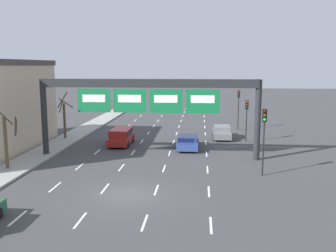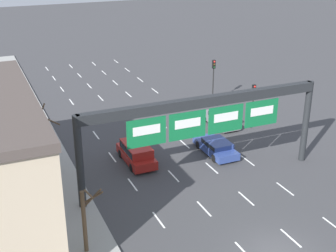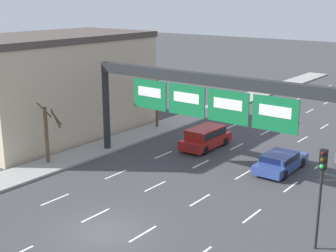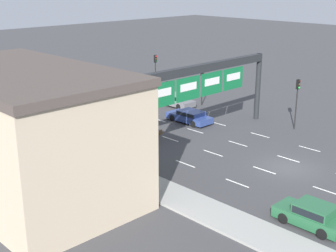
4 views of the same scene
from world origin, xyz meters
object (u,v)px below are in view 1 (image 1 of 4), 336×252
traffic_light_far_end (264,128)px  tree_bare_second (8,139)px  sign_gantry (148,95)px  traffic_light_mid_block (247,112)px  car_grey (222,131)px  suv_red (121,136)px  traffic_light_near_gantry (239,101)px  tree_bare_closest (64,117)px  car_blue (188,141)px

traffic_light_far_end → tree_bare_second: bearing=-179.6°
sign_gantry → traffic_light_mid_block: sign_gantry is taller
car_grey → suv_red: (-10.10, -4.20, 0.16)m
car_grey → traffic_light_mid_block: bearing=-36.3°
sign_gantry → traffic_light_near_gantry: (8.95, 14.97, -1.86)m
traffic_light_mid_block → traffic_light_far_end: (-0.23, -12.00, 0.34)m
tree_bare_second → traffic_light_near_gantry: bearing=46.2°
sign_gantry → traffic_light_near_gantry: 17.54m
suv_red → tree_bare_second: 11.75m
traffic_light_near_gantry → tree_bare_closest: bearing=-157.5°
tree_bare_closest → traffic_light_mid_block: bearing=1.0°
traffic_light_near_gantry → tree_bare_second: 27.26m
suv_red → tree_bare_second: bearing=-123.8°
traffic_light_mid_block → traffic_light_far_end: traffic_light_far_end is taller
sign_gantry → tree_bare_second: size_ratio=4.28×
car_grey → traffic_light_mid_block: (2.37, -1.74, 2.33)m
traffic_light_mid_block → tree_bare_closest: (-18.99, -0.34, -0.66)m
sign_gantry → traffic_light_mid_block: size_ratio=4.34×
suv_red → traffic_light_far_end: size_ratio=0.97×
suv_red → car_blue: 6.76m
car_blue → traffic_light_mid_block: bearing=31.7°
car_grey → tree_bare_closest: tree_bare_closest is taller
car_blue → tree_bare_closest: (-13.18, 3.26, 1.73)m
car_grey → traffic_light_mid_block: traffic_light_mid_block is taller
traffic_light_mid_block → traffic_light_far_end: 12.01m
tree_bare_second → sign_gantry: bearing=25.3°
suv_red → car_blue: (6.66, -1.13, -0.23)m
car_blue → tree_bare_second: 15.77m
sign_gantry → suv_red: 7.50m
traffic_light_far_end → traffic_light_mid_block: bearing=88.9°
tree_bare_second → traffic_light_mid_block: bearing=32.6°
suv_red → traffic_light_mid_block: (12.47, 2.46, 2.17)m
tree_bare_second → suv_red: bearing=56.2°
traffic_light_near_gantry → sign_gantry: bearing=-120.9°
traffic_light_mid_block → car_blue: bearing=-148.3°
car_blue → traffic_light_mid_block: (5.82, 3.59, 2.40)m
sign_gantry → suv_red: sign_gantry is taller
car_grey → sign_gantry: bearing=-125.9°
suv_red → traffic_light_near_gantry: bearing=38.8°
sign_gantry → tree_bare_closest: sign_gantry is taller
car_grey → suv_red: size_ratio=0.99×
traffic_light_far_end → car_blue: bearing=123.6°
car_blue → tree_bare_closest: bearing=166.1°
car_blue → tree_bare_closest: 13.68m
sign_gantry → car_blue: bearing=50.1°
sign_gantry → car_grey: 12.26m
traffic_light_near_gantry → car_grey: bearing=-111.6°
car_blue → tree_bare_closest: tree_bare_closest is taller
tree_bare_second → tree_bare_closest: bearing=90.2°
car_blue → tree_bare_second: size_ratio=1.08×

